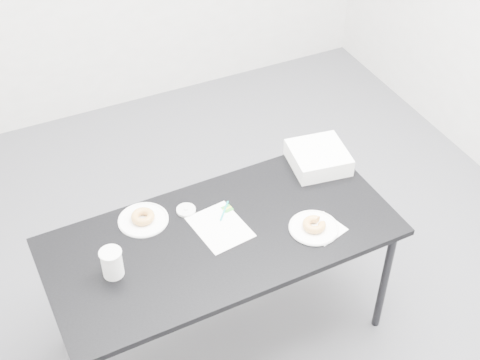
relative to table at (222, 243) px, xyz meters
name	(u,v)px	position (x,y,z in m)	size (l,w,h in m)	color
floor	(220,301)	(0.06, 0.19, -0.65)	(4.00, 4.00, 0.00)	#46474B
table	(222,243)	(0.00, 0.00, 0.00)	(1.57, 0.77, 0.71)	black
scorecard	(220,227)	(0.01, 0.04, 0.05)	(0.21, 0.27, 0.00)	white
logo_patch	(227,209)	(0.09, 0.14, 0.06)	(0.04, 0.04, 0.00)	green
pen	(224,211)	(0.07, 0.13, 0.06)	(0.01, 0.01, 0.12)	#0D9492
napkin	(324,228)	(0.42, -0.16, 0.05)	(0.15, 0.15, 0.00)	white
plate_near	(314,228)	(0.38, -0.14, 0.06)	(0.22, 0.22, 0.01)	white
donut_near	(314,224)	(0.38, -0.14, 0.08)	(0.10, 0.10, 0.03)	gold
plate_far	(143,220)	(-0.28, 0.23, 0.06)	(0.23, 0.23, 0.01)	white
donut_far	(143,217)	(-0.28, 0.23, 0.08)	(0.11, 0.11, 0.04)	gold
coffee_cup	(112,263)	(-0.50, -0.02, 0.12)	(0.09, 0.09, 0.13)	white
cup_lid	(186,210)	(-0.09, 0.21, 0.06)	(0.09, 0.09, 0.01)	silver
bakery_box	(318,158)	(0.62, 0.24, 0.10)	(0.27, 0.27, 0.09)	white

